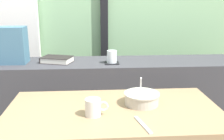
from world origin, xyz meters
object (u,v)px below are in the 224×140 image
coaster_square (111,63)px  soup_bowl (141,99)px  breakfast_table (113,130)px  fork_utensil (142,125)px  juice_glass (111,57)px  throw_pillow (3,45)px  closed_book (56,60)px  ceramic_mug (92,107)px

coaster_square → soup_bowl: (0.12, -0.52, -0.07)m
breakfast_table → fork_utensil: bearing=-57.9°
juice_glass → fork_utensil: size_ratio=0.52×
breakfast_table → throw_pillow: (-0.73, 0.64, 0.35)m
coaster_square → juice_glass: juice_glass is taller
closed_book → soup_bowl: (0.52, -0.58, -0.09)m
juice_glass → throw_pillow: size_ratio=0.28×
coaster_square → fork_utensil: 0.78m
juice_glass → soup_bowl: (0.12, -0.52, -0.11)m
throw_pillow → ceramic_mug: bearing=-48.2°
soup_bowl → ceramic_mug: 0.29m
soup_bowl → juice_glass: bearing=103.3°
closed_book → throw_pillow: bearing=179.6°
coaster_square → fork_utensil: (0.09, -0.77, -0.10)m
coaster_square → fork_utensil: bearing=-83.5°
juice_glass → closed_book: bearing=172.0°
juice_glass → coaster_square: bearing=-90.0°
closed_book → fork_utensil: 0.96m
fork_utensil → ceramic_mug: (-0.22, 0.12, 0.04)m
breakfast_table → ceramic_mug: bearing=-145.4°
breakfast_table → juice_glass: juice_glass is taller
throw_pillow → soup_bowl: (0.89, -0.58, -0.20)m
closed_book → throw_pillow: throw_pillow is taller
closed_book → ceramic_mug: closed_book is taller
fork_utensil → coaster_square: bearing=82.7°
throw_pillow → closed_book: bearing=-0.4°
juice_glass → soup_bowl: 0.55m
breakfast_table → throw_pillow: bearing=139.1°
soup_bowl → fork_utensil: soup_bowl is taller
closed_book → throw_pillow: (-0.37, 0.00, 0.11)m
ceramic_mug → coaster_square: bearing=78.4°
closed_book → soup_bowl: size_ratio=1.29×
throw_pillow → ceramic_mug: 0.97m
soup_bowl → fork_utensil: 0.25m
ceramic_mug → fork_utensil: bearing=-27.9°
coaster_square → closed_book: 0.40m
juice_glass → fork_utensil: 0.78m
coaster_square → ceramic_mug: (-0.13, -0.65, -0.06)m
breakfast_table → soup_bowl: soup_bowl is taller
soup_bowl → breakfast_table: bearing=-160.5°
coaster_square → throw_pillow: throw_pillow is taller
breakfast_table → ceramic_mug: (-0.10, -0.07, 0.16)m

